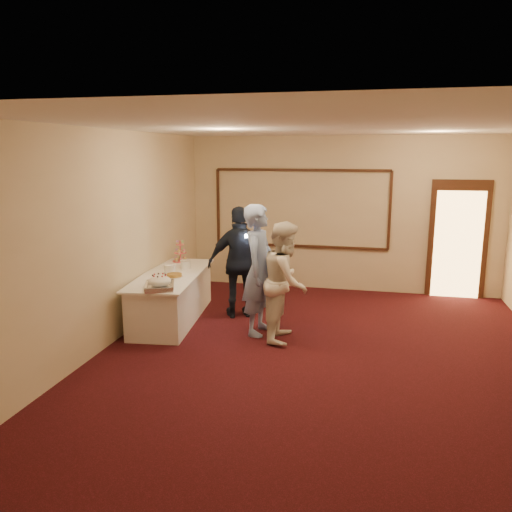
{
  "coord_description": "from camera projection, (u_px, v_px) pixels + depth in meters",
  "views": [
    {
      "loc": [
        0.51,
        -6.28,
        2.68
      ],
      "look_at": [
        -1.12,
        0.9,
        1.15
      ],
      "focal_mm": 35.0,
      "sensor_mm": 36.0,
      "label": 1
    }
  ],
  "objects": [
    {
      "name": "pavlova_tray",
      "position": [
        160.0,
        283.0,
        7.11
      ],
      "size": [
        0.54,
        0.61,
        0.2
      ],
      "color": "silver",
      "rests_on": "buffet_table"
    },
    {
      "name": "man",
      "position": [
        259.0,
        270.0,
        7.39
      ],
      "size": [
        0.55,
        0.76,
        1.95
      ],
      "primitive_type": "imported",
      "rotation": [
        0.0,
        0.0,
        1.45
      ],
      "color": "#869EDB",
      "rests_on": "floor"
    },
    {
      "name": "woman",
      "position": [
        286.0,
        281.0,
        7.17
      ],
      "size": [
        0.66,
        0.84,
        1.73
      ],
      "primitive_type": "imported",
      "rotation": [
        0.0,
        0.0,
        1.57
      ],
      "color": "white",
      "rests_on": "floor"
    },
    {
      "name": "floor",
      "position": [
        323.0,
        357.0,
        6.65
      ],
      "size": [
        7.0,
        7.0,
        0.0
      ],
      "primitive_type": "plane",
      "color": "black",
      "rests_on": "ground"
    },
    {
      "name": "plate_stack_a",
      "position": [
        170.0,
        269.0,
        7.98
      ],
      "size": [
        0.18,
        0.18,
        0.15
      ],
      "color": "white",
      "rests_on": "buffet_table"
    },
    {
      "name": "cupcake_stand",
      "position": [
        180.0,
        253.0,
        8.89
      ],
      "size": [
        0.28,
        0.28,
        0.42
      ],
      "color": "#DF555D",
      "rests_on": "buffet_table"
    },
    {
      "name": "camera_flash",
      "position": [
        247.0,
        236.0,
        7.83
      ],
      "size": [
        0.08,
        0.05,
        0.05
      ],
      "primitive_type": "cube",
      "rotation": [
        0.0,
        0.0,
        0.16
      ],
      "color": "white",
      "rests_on": "guest"
    },
    {
      "name": "buffet_table",
      "position": [
        172.0,
        296.0,
        8.1
      ],
      "size": [
        1.14,
        2.41,
        0.77
      ],
      "color": "white",
      "rests_on": "floor"
    },
    {
      "name": "guest",
      "position": [
        241.0,
        262.0,
        8.16
      ],
      "size": [
        1.16,
        0.85,
        1.84
      ],
      "primitive_type": "imported",
      "rotation": [
        0.0,
        0.0,
        3.57
      ],
      "color": "black",
      "rests_on": "floor"
    },
    {
      "name": "wall_molding",
      "position": [
        301.0,
        209.0,
        9.81
      ],
      "size": [
        3.45,
        0.04,
        1.55
      ],
      "color": "black",
      "rests_on": "room_walls"
    },
    {
      "name": "room_walls",
      "position": [
        327.0,
        206.0,
        6.24
      ],
      "size": [
        6.04,
        7.04,
        3.02
      ],
      "color": "beige",
      "rests_on": "floor"
    },
    {
      "name": "doorway",
      "position": [
        458.0,
        240.0,
        9.26
      ],
      "size": [
        1.05,
        0.07,
        2.2
      ],
      "color": "black",
      "rests_on": "floor"
    },
    {
      "name": "plate_stack_b",
      "position": [
        186.0,
        264.0,
        8.36
      ],
      "size": [
        0.17,
        0.17,
        0.15
      ],
      "color": "white",
      "rests_on": "buffet_table"
    },
    {
      "name": "tart",
      "position": [
        174.0,
        276.0,
        7.79
      ],
      "size": [
        0.28,
        0.28,
        0.06
      ],
      "color": "white",
      "rests_on": "buffet_table"
    }
  ]
}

